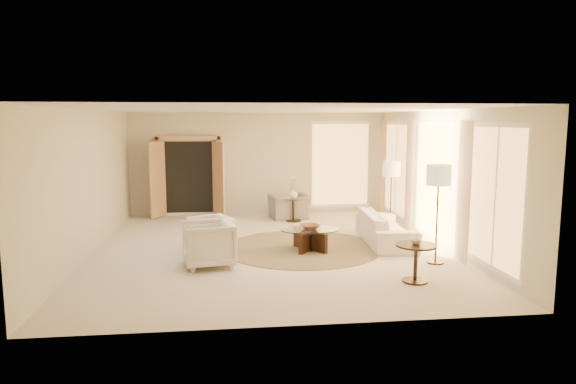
{
  "coord_description": "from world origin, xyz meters",
  "views": [
    {
      "loc": [
        -0.84,
        -10.17,
        2.6
      ],
      "look_at": [
        0.4,
        0.4,
        1.1
      ],
      "focal_mm": 32.0,
      "sensor_mm": 36.0,
      "label": 1
    }
  ],
  "objects": [
    {
      "name": "curtains_right",
      "position": [
        3.4,
        1.0,
        1.3
      ],
      "size": [
        0.06,
        5.2,
        2.6
      ],
      "primitive_type": null,
      "color": "tan",
      "rests_on": "room"
    },
    {
      "name": "coffee_table",
      "position": [
        0.77,
        -0.24,
        0.27
      ],
      "size": [
        1.21,
        1.21,
        0.44
      ],
      "rotation": [
        0.0,
        0.0,
        0.02
      ],
      "color": "black",
      "rests_on": "room"
    },
    {
      "name": "armchair_right",
      "position": [
        -1.21,
        -1.14,
        0.44
      ],
      "size": [
        0.94,
        0.98,
        0.89
      ],
      "primitive_type": "imported",
      "rotation": [
        0.0,
        0.0,
        -1.41
      ],
      "color": "silver",
      "rests_on": "room"
    },
    {
      "name": "floor_lamp_near",
      "position": [
        2.9,
        1.22,
        1.41
      ],
      "size": [
        0.4,
        0.4,
        1.66
      ],
      "rotation": [
        0.0,
        0.0,
        -0.38
      ],
      "color": "#2B2518",
      "rests_on": "room"
    },
    {
      "name": "window_back_corner",
      "position": [
        2.3,
        3.95,
        1.35
      ],
      "size": [
        1.7,
        0.1,
        2.4
      ],
      "primitive_type": null,
      "color": "#FFBE66",
      "rests_on": "room"
    },
    {
      "name": "french_doors",
      "position": [
        -1.9,
        3.82,
        1.07
      ],
      "size": [
        1.95,
        0.66,
        2.16
      ],
      "color": "tan",
      "rests_on": "room"
    },
    {
      "name": "windows_right",
      "position": [
        3.45,
        0.1,
        1.35
      ],
      "size": [
        0.1,
        6.4,
        2.4
      ],
      "primitive_type": null,
      "color": "#FFBE66",
      "rests_on": "room"
    },
    {
      "name": "accent_chair",
      "position": [
        0.75,
        3.13,
        0.43
      ],
      "size": [
        1.08,
        0.8,
        0.86
      ],
      "primitive_type": "imported",
      "rotation": [
        0.0,
        0.0,
        3.32
      ],
      "color": "gray",
      "rests_on": "room"
    },
    {
      "name": "end_vase",
      "position": [
        2.13,
        -2.45,
        0.7
      ],
      "size": [
        0.19,
        0.19,
        0.18
      ],
      "primitive_type": "imported",
      "rotation": [
        0.0,
        0.0,
        -0.12
      ],
      "color": "silver",
      "rests_on": "end_table"
    },
    {
      "name": "sofa",
      "position": [
        2.47,
        0.18,
        0.33
      ],
      "size": [
        1.03,
        2.29,
        0.65
      ],
      "primitive_type": "imported",
      "rotation": [
        0.0,
        0.0,
        1.5
      ],
      "color": "silver",
      "rests_on": "room"
    },
    {
      "name": "side_table",
      "position": [
        0.82,
        2.75,
        0.37
      ],
      "size": [
        0.52,
        0.52,
        0.6
      ],
      "rotation": [
        0.0,
        0.0,
        0.15
      ],
      "color": "#2B2518",
      "rests_on": "room"
    },
    {
      "name": "area_rug",
      "position": [
        0.63,
        -0.04,
        0.01
      ],
      "size": [
        4.01,
        4.01,
        0.01
      ],
      "primitive_type": "cylinder",
      "rotation": [
        0.0,
        0.0,
        -0.27
      ],
      "color": "#453520",
      "rests_on": "room"
    },
    {
      "name": "side_vase",
      "position": [
        0.82,
        2.75,
        0.72
      ],
      "size": [
        0.27,
        0.27,
        0.24
      ],
      "primitive_type": "imported",
      "rotation": [
        0.0,
        0.0,
        0.21
      ],
      "color": "silver",
      "rests_on": "side_table"
    },
    {
      "name": "floor_lamp_far",
      "position": [
        2.9,
        -1.44,
        1.54
      ],
      "size": [
        0.44,
        0.44,
        1.81
      ],
      "rotation": [
        0.0,
        0.0,
        0.1
      ],
      "color": "#2B2518",
      "rests_on": "room"
    },
    {
      "name": "room",
      "position": [
        0.0,
        0.0,
        1.4
      ],
      "size": [
        7.04,
        8.04,
        2.83
      ],
      "color": "beige",
      "rests_on": "ground"
    },
    {
      "name": "armchair_left",
      "position": [
        -1.21,
        -0.1,
        0.39
      ],
      "size": [
        0.96,
        0.98,
        0.77
      ],
      "primitive_type": "imported",
      "rotation": [
        0.0,
        0.0,
        -1.13
      ],
      "color": "silver",
      "rests_on": "room"
    },
    {
      "name": "bowl",
      "position": [
        0.77,
        -0.24,
        0.48
      ],
      "size": [
        0.47,
        0.47,
        0.09
      ],
      "primitive_type": "imported",
      "rotation": [
        0.0,
        0.0,
        0.31
      ],
      "color": "brown",
      "rests_on": "coffee_table"
    },
    {
      "name": "end_table",
      "position": [
        2.13,
        -2.45,
        0.43
      ],
      "size": [
        0.66,
        0.66,
        0.62
      ],
      "rotation": [
        0.0,
        0.0,
        0.25
      ],
      "color": "black",
      "rests_on": "room"
    }
  ]
}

